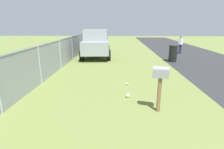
{
  "coord_description": "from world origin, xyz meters",
  "views": [
    {
      "loc": [
        0.88,
        0.78,
        2.47
      ],
      "look_at": [
        6.44,
        0.98,
        0.9
      ],
      "focal_mm": 28.56,
      "sensor_mm": 36.0,
      "label": 1
    }
  ],
  "objects_px": {
    "mailbox": "(160,76)",
    "trash_bin": "(173,54)",
    "pickup_truck": "(96,43)",
    "pedestrian": "(181,43)"
  },
  "relations": [
    {
      "from": "pedestrian",
      "to": "pickup_truck",
      "type": "bearing_deg",
      "value": -80.86
    },
    {
      "from": "mailbox",
      "to": "trash_bin",
      "type": "bearing_deg",
      "value": -5.94
    },
    {
      "from": "mailbox",
      "to": "trash_bin",
      "type": "height_order",
      "value": "mailbox"
    },
    {
      "from": "trash_bin",
      "to": "mailbox",
      "type": "bearing_deg",
      "value": 161.01
    },
    {
      "from": "trash_bin",
      "to": "pickup_truck",
      "type": "bearing_deg",
      "value": 73.15
    },
    {
      "from": "mailbox",
      "to": "pedestrian",
      "type": "bearing_deg",
      "value": -7.99
    },
    {
      "from": "mailbox",
      "to": "trash_bin",
      "type": "relative_size",
      "value": 1.22
    },
    {
      "from": "mailbox",
      "to": "pickup_truck",
      "type": "distance_m",
      "value": 9.36
    },
    {
      "from": "trash_bin",
      "to": "pedestrian",
      "type": "bearing_deg",
      "value": -25.14
    },
    {
      "from": "mailbox",
      "to": "pickup_truck",
      "type": "relative_size",
      "value": 0.27
    }
  ]
}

